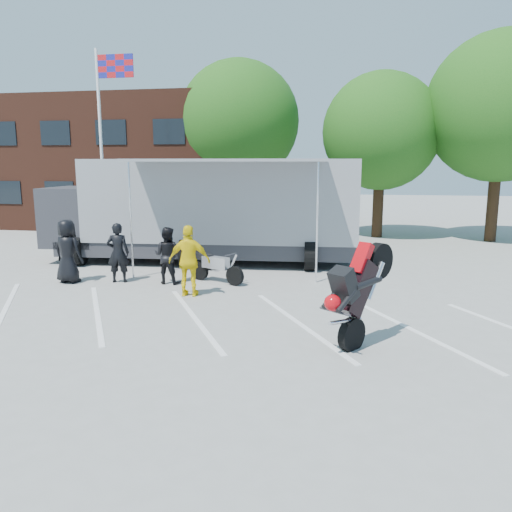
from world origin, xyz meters
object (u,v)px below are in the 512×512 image
(spectator_leather_a, at_px, (68,251))
(spectator_leather_b, at_px, (118,253))
(tree_left, at_px, (239,122))
(spectator_hivis, at_px, (189,261))
(tree_mid, at_px, (381,132))
(transporter_truck, at_px, (209,262))
(spectator_leather_c, at_px, (167,255))
(flagpole, at_px, (106,124))
(tree_right, at_px, (501,108))
(stunt_bike_rider, at_px, (372,341))
(parked_motorcycle, at_px, (217,283))

(spectator_leather_a, distance_m, spectator_leather_b, 1.47)
(tree_left, bearing_deg, spectator_hivis, -83.43)
(tree_mid, bearing_deg, transporter_truck, -129.77)
(spectator_leather_a, distance_m, spectator_leather_c, 2.94)
(flagpole, relative_size, spectator_leather_c, 4.80)
(tree_right, xyz_separation_m, stunt_bike_rider, (-5.87, -14.33, -5.88))
(transporter_truck, height_order, spectator_hivis, spectator_hivis)
(stunt_bike_rider, distance_m, spectator_hivis, 5.41)
(tree_mid, height_order, tree_right, tree_right)
(spectator_leather_a, bearing_deg, stunt_bike_rider, 169.82)
(tree_left, bearing_deg, tree_right, -7.13)
(spectator_leather_b, bearing_deg, tree_mid, -138.37)
(parked_motorcycle, bearing_deg, stunt_bike_rider, -111.01)
(flagpole, relative_size, tree_left, 0.93)
(transporter_truck, relative_size, spectator_hivis, 6.02)
(spectator_leather_a, xyz_separation_m, spectator_hivis, (3.99, -0.83, 0.01))
(flagpole, distance_m, spectator_leather_a, 7.76)
(parked_motorcycle, distance_m, stunt_bike_rider, 6.04)
(parked_motorcycle, bearing_deg, spectator_leather_c, 127.29)
(stunt_bike_rider, bearing_deg, spectator_leather_c, -177.57)
(stunt_bike_rider, bearing_deg, parked_motorcycle, 172.18)
(flagpole, height_order, spectator_leather_b, flagpole)
(tree_left, height_order, spectator_leather_c, tree_left)
(tree_left, height_order, spectator_leather_b, tree_left)
(transporter_truck, relative_size, parked_motorcycle, 5.97)
(spectator_hivis, bearing_deg, tree_right, -135.51)
(parked_motorcycle, bearing_deg, spectator_hivis, -167.82)
(tree_right, distance_m, spectator_leather_b, 17.49)
(tree_mid, height_order, spectator_leather_b, tree_mid)
(parked_motorcycle, relative_size, spectator_hivis, 1.01)
(flagpole, xyz_separation_m, stunt_bike_rider, (10.38, -9.83, -5.05))
(spectator_hivis, bearing_deg, spectator_leather_b, -27.42)
(tree_left, bearing_deg, stunt_bike_rider, -68.82)
(tree_left, relative_size, transporter_truck, 0.76)
(flagpole, xyz_separation_m, tree_left, (4.24, 6.00, 0.51))
(tree_right, bearing_deg, parked_motorcycle, -135.23)
(tree_right, bearing_deg, tree_mid, 174.29)
(transporter_truck, height_order, spectator_leather_c, transporter_truck)
(tree_mid, xyz_separation_m, transporter_truck, (-6.28, -7.54, -4.94))
(flagpole, bearing_deg, spectator_leather_a, -74.41)
(transporter_truck, bearing_deg, tree_right, 27.80)
(flagpole, height_order, tree_left, tree_left)
(flagpole, relative_size, spectator_leather_a, 4.27)
(spectator_leather_b, distance_m, spectator_leather_c, 1.48)
(spectator_leather_a, bearing_deg, tree_right, -131.31)
(flagpole, relative_size, tree_mid, 1.04)
(tree_right, height_order, parked_motorcycle, tree_right)
(tree_left, bearing_deg, transporter_truck, -85.18)
(tree_left, distance_m, parked_motorcycle, 12.98)
(transporter_truck, distance_m, stunt_bike_rider, 9.07)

